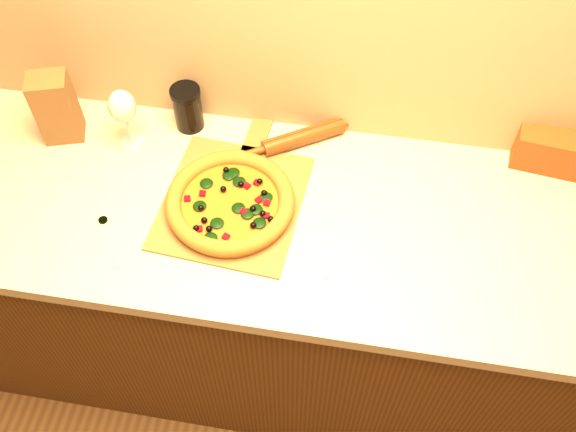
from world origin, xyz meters
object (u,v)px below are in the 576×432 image
object	(u,v)px
pizza_peel	(234,197)
wine_glass	(123,108)
pizza	(230,202)
rolling_pin	(303,137)
dark_jar	(188,108)

from	to	relation	value
pizza_peel	wine_glass	distance (m)	0.39
pizza	wine_glass	size ratio (longest dim) A/B	1.76
pizza_peel	pizza	bearing A→B (deg)	-87.48
pizza	rolling_pin	bearing A→B (deg)	60.06
pizza	rolling_pin	size ratio (longest dim) A/B	1.09
rolling_pin	wine_glass	size ratio (longest dim) A/B	1.61
pizza	wine_glass	world-z (taller)	wine_glass
pizza_peel	rolling_pin	bearing A→B (deg)	60.97
pizza_peel	dark_jar	distance (m)	0.32
pizza	dark_jar	size ratio (longest dim) A/B	2.45
rolling_pin	wine_glass	world-z (taller)	wine_glass
pizza_peel	dark_jar	size ratio (longest dim) A/B	4.03
rolling_pin	wine_glass	distance (m)	0.51
pizza_peel	wine_glass	size ratio (longest dim) A/B	2.89
pizza_peel	pizza	size ratio (longest dim) A/B	1.64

